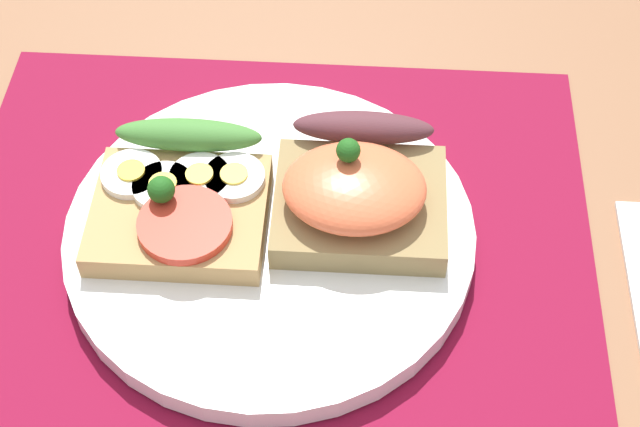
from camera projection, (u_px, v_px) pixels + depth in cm
name	position (u px, v px, depth cm)	size (l,w,h in cm)	color
ground_plane	(272.00, 261.00, 59.99)	(120.00, 90.00, 3.20)	brown
placemat	(271.00, 244.00, 58.62)	(39.01, 32.20, 0.30)	maroon
plate	(270.00, 235.00, 57.89)	(24.46, 24.46, 1.56)	white
sandwich_egg_tomato	(182.00, 197.00, 57.00)	(10.21, 10.22, 3.81)	tan
sandwich_salmon	(358.00, 190.00, 56.39)	(10.10, 10.01, 5.78)	olive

